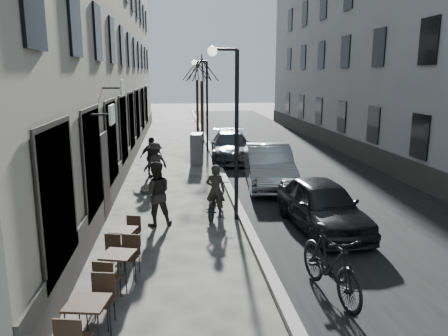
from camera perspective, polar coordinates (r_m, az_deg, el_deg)
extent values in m
plane|color=#363331|center=(8.05, 7.83, -20.45)|extent=(120.00, 120.00, 0.00)
cube|color=black|center=(23.64, 7.54, 1.53)|extent=(7.30, 60.00, 0.00)
cube|color=gray|center=(23.04, -1.31, 1.50)|extent=(0.25, 60.00, 0.12)
cube|color=gray|center=(25.92, 20.77, 19.57)|extent=(4.00, 35.00, 16.00)
cylinder|color=black|center=(12.81, 1.66, 3.98)|extent=(0.12, 0.12, 5.00)
cylinder|color=black|center=(12.65, 0.10, 15.23)|extent=(0.70, 0.08, 0.08)
sphere|color=#FFF2CC|center=(12.62, -1.53, 15.01)|extent=(0.28, 0.28, 0.28)
cylinder|color=black|center=(24.69, -2.22, 7.92)|extent=(0.12, 0.12, 5.00)
cylinder|color=black|center=(24.61, -3.10, 13.72)|extent=(0.70, 0.08, 0.08)
sphere|color=#FFF2CC|center=(24.59, -3.94, 13.60)|extent=(0.28, 0.28, 0.28)
cylinder|color=black|center=(27.71, -2.87, 7.23)|extent=(0.20, 0.20, 3.90)
cylinder|color=black|center=(33.68, -3.49, 8.10)|extent=(0.20, 0.20, 3.90)
cube|color=black|center=(7.61, -17.44, -16.47)|extent=(0.73, 0.73, 0.04)
cylinder|color=black|center=(7.69, -19.93, -19.64)|extent=(0.02, 0.02, 0.73)
cylinder|color=black|center=(7.50, -16.03, -20.20)|extent=(0.02, 0.02, 0.73)
cylinder|color=black|center=(8.10, -18.37, -17.78)|extent=(0.02, 0.02, 0.73)
cylinder|color=black|center=(7.92, -14.68, -18.24)|extent=(0.02, 0.02, 0.73)
cube|color=black|center=(9.31, -13.69, -10.92)|extent=(0.75, 0.75, 0.04)
cylinder|color=black|center=(9.34, -15.67, -13.45)|extent=(0.02, 0.02, 0.71)
cylinder|color=black|center=(9.15, -12.67, -13.84)|extent=(0.02, 0.02, 0.71)
cylinder|color=black|center=(9.77, -14.41, -12.22)|extent=(0.02, 0.02, 0.71)
cylinder|color=black|center=(9.58, -11.53, -12.55)|extent=(0.02, 0.02, 0.71)
cube|color=black|center=(10.84, -12.96, -7.89)|extent=(0.68, 0.68, 0.04)
cylinder|color=black|center=(10.85, -14.49, -9.88)|extent=(0.02, 0.02, 0.65)
cylinder|color=black|center=(10.68, -12.16, -10.12)|extent=(0.02, 0.02, 0.65)
cylinder|color=black|center=(11.25, -13.55, -9.02)|extent=(0.02, 0.02, 0.65)
cylinder|color=black|center=(11.08, -11.29, -9.24)|extent=(0.02, 0.02, 0.65)
cube|color=#59595B|center=(21.34, -3.59, 2.50)|extent=(0.68, 1.06, 1.50)
imported|color=black|center=(13.50, -1.12, -4.28)|extent=(1.21, 2.02, 1.00)
imported|color=black|center=(13.41, -1.12, -2.98)|extent=(0.69, 0.55, 1.64)
imported|color=black|center=(12.76, -8.90, -3.34)|extent=(1.02, 0.85, 1.89)
imported|color=black|center=(17.78, -8.92, 0.68)|extent=(1.22, 1.13, 1.65)
imported|color=black|center=(18.91, -9.47, 1.43)|extent=(1.08, 0.81, 1.71)
imported|color=black|center=(12.66, 12.72, -4.71)|extent=(1.96, 4.28, 1.42)
imported|color=gray|center=(17.20, 5.86, 0.28)|extent=(2.16, 4.99, 1.60)
imported|color=#32353B|center=(22.30, 0.89, 2.85)|extent=(2.37, 5.06, 1.43)
imported|color=black|center=(9.02, 13.74, -11.97)|extent=(1.02, 2.37, 1.38)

